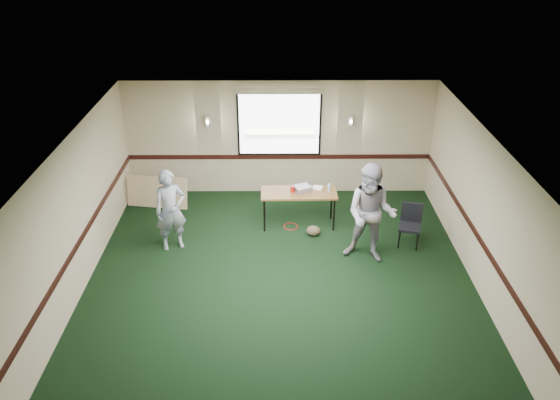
{
  "coord_description": "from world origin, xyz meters",
  "views": [
    {
      "loc": [
        -0.06,
        -7.65,
        6.01
      ],
      "look_at": [
        0.0,
        1.3,
        1.2
      ],
      "focal_mm": 35.0,
      "sensor_mm": 36.0,
      "label": 1
    }
  ],
  "objects_px": {
    "folding_table": "(299,194)",
    "projector": "(302,189)",
    "person_left": "(170,210)",
    "conference_chair": "(411,221)",
    "person_right": "(371,214)"
  },
  "relations": [
    {
      "from": "projector",
      "to": "person_left",
      "type": "distance_m",
      "value": 2.75
    },
    {
      "from": "conference_chair",
      "to": "person_right",
      "type": "bearing_deg",
      "value": -132.63
    },
    {
      "from": "folding_table",
      "to": "person_right",
      "type": "distance_m",
      "value": 1.84
    },
    {
      "from": "conference_chair",
      "to": "person_left",
      "type": "height_order",
      "value": "person_left"
    },
    {
      "from": "projector",
      "to": "person_right",
      "type": "bearing_deg",
      "value": -71.27
    },
    {
      "from": "folding_table",
      "to": "projector",
      "type": "relative_size",
      "value": 4.88
    },
    {
      "from": "person_left",
      "to": "person_right",
      "type": "height_order",
      "value": "person_right"
    },
    {
      "from": "person_left",
      "to": "person_right",
      "type": "xyz_separation_m",
      "value": [
        3.82,
        -0.44,
        0.15
      ]
    },
    {
      "from": "folding_table",
      "to": "projector",
      "type": "xyz_separation_m",
      "value": [
        0.07,
        0.05,
        0.11
      ]
    },
    {
      "from": "folding_table",
      "to": "conference_chair",
      "type": "xyz_separation_m",
      "value": [
        2.21,
        -0.73,
        -0.23
      ]
    },
    {
      "from": "folding_table",
      "to": "person_left",
      "type": "xyz_separation_m",
      "value": [
        -2.52,
        -0.84,
        0.1
      ]
    },
    {
      "from": "folding_table",
      "to": "projector",
      "type": "height_order",
      "value": "projector"
    },
    {
      "from": "folding_table",
      "to": "person_right",
      "type": "height_order",
      "value": "person_right"
    },
    {
      "from": "folding_table",
      "to": "person_left",
      "type": "relative_size",
      "value": 0.95
    },
    {
      "from": "folding_table",
      "to": "person_left",
      "type": "height_order",
      "value": "person_left"
    }
  ]
}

